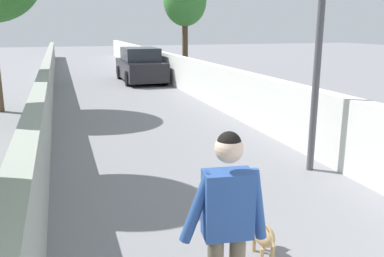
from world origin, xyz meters
name	(u,v)px	position (x,y,z in m)	size (l,w,h in m)	color
ground_plane	(125,99)	(14.00, 0.00, 0.00)	(80.00, 80.00, 0.00)	gray
wall_left	(45,95)	(12.00, 2.57, 0.60)	(48.00, 0.30, 1.21)	#999E93
fence_right	(214,85)	(12.00, -2.57, 0.65)	(48.00, 0.30, 1.31)	silver
tree_right_near	(185,2)	(19.00, -3.71, 3.61)	(2.03, 2.03, 4.83)	#473523
person_skateboarder	(227,217)	(2.44, 0.96, 1.06)	(0.27, 0.72, 1.66)	#726651
dog	(262,233)	(3.43, 0.11, 0.27)	(1.30, 0.99, 1.06)	tan
car_near	(141,66)	(18.49, -1.42, 0.71)	(4.14, 1.80, 1.54)	black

